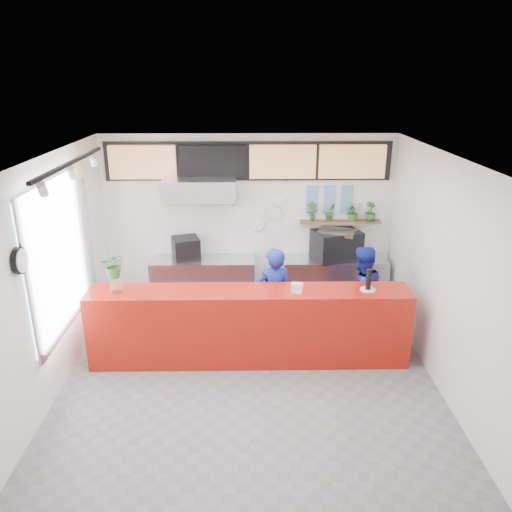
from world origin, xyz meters
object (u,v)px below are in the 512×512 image
(service_counter, at_px, (249,326))
(pepper_mill, at_px, (369,279))
(panini_oven, at_px, (186,249))
(espresso_machine, at_px, (336,245))
(staff_right, at_px, (360,294))
(staff_center, at_px, (273,297))

(service_counter, xyz_separation_m, pepper_mill, (1.65, -0.01, 0.71))
(service_counter, height_order, panini_oven, panini_oven)
(espresso_machine, height_order, staff_right, staff_right)
(pepper_mill, bearing_deg, staff_right, 85.73)
(service_counter, bearing_deg, staff_center, 51.67)
(espresso_machine, xyz_separation_m, pepper_mill, (0.13, -1.81, 0.11))
(service_counter, bearing_deg, staff_right, 18.73)
(service_counter, height_order, espresso_machine, espresso_machine)
(service_counter, xyz_separation_m, espresso_machine, (1.51, 1.80, 0.60))
(staff_right, bearing_deg, panini_oven, -46.72)
(service_counter, distance_m, staff_right, 1.80)
(panini_oven, distance_m, staff_center, 2.00)
(espresso_machine, height_order, staff_center, staff_center)
(staff_center, distance_m, pepper_mill, 1.45)
(staff_center, bearing_deg, panini_oven, -57.78)
(panini_oven, relative_size, staff_right, 0.28)
(espresso_machine, relative_size, staff_right, 0.50)
(panini_oven, relative_size, espresso_machine, 0.56)
(pepper_mill, bearing_deg, service_counter, 179.55)
(panini_oven, distance_m, staff_right, 3.05)
(staff_right, height_order, pepper_mill, staff_right)
(staff_right, bearing_deg, service_counter, -4.16)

